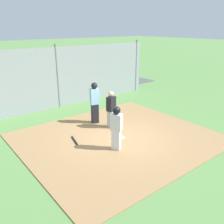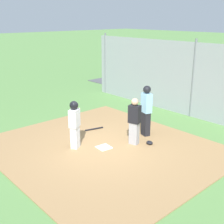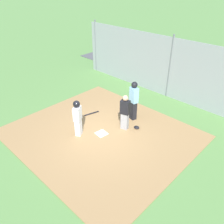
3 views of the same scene
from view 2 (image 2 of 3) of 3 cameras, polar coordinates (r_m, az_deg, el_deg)
ground_plane at (r=9.97m, az=-1.57°, el=-7.03°), size 140.00×140.00×0.00m
dirt_infield at (r=9.97m, az=-1.57°, el=-6.95°), size 7.20×6.40×0.03m
home_plate at (r=9.96m, az=-1.57°, el=-6.82°), size 0.49×0.49×0.02m
catcher at (r=9.97m, az=4.34°, el=-1.67°), size 0.44×0.36×1.62m
umpire at (r=10.69m, az=6.62°, el=0.51°), size 0.44×0.35×1.87m
runner at (r=9.70m, az=-7.23°, el=-1.87°), size 0.42×0.46×1.61m
baseball_bat at (r=11.48m, az=-3.49°, el=-3.27°), size 0.25×0.75×0.06m
catcher_mask at (r=10.26m, az=7.24°, el=-5.89°), size 0.24×0.20×0.12m
backstop_fence at (r=13.12m, az=15.32°, el=5.87°), size 12.00×0.10×3.35m
parked_car_green at (r=20.46m, az=6.99°, el=7.73°), size 4.23×1.93×1.28m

